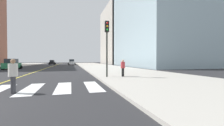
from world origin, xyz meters
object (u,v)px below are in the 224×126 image
at_px(car_white_third, 72,62).
at_px(traffic_light_near_corner, 107,38).
at_px(car_black_second, 52,62).
at_px(car_green_nearest, 12,64).
at_px(pedestrian_waiting_east, 123,67).
at_px(pedestrian_crossing, 13,74).

distance_m(car_white_third, traffic_light_near_corner, 43.20).
bearing_deg(car_black_second, car_green_nearest, -93.73).
height_order(car_green_nearest, pedestrian_waiting_east, car_green_nearest).
height_order(car_white_third, pedestrian_waiting_east, car_white_third).
height_order(car_green_nearest, car_black_second, car_green_nearest).
distance_m(car_black_second, car_white_third, 8.65).
height_order(traffic_light_near_corner, pedestrian_waiting_east, traffic_light_near_corner).
bearing_deg(car_white_third, car_black_second, -34.78).
bearing_deg(car_black_second, car_white_third, -31.28).
bearing_deg(pedestrian_waiting_east, car_black_second, -124.43).
height_order(pedestrian_crossing, pedestrian_waiting_east, pedestrian_crossing).
relative_size(car_white_third, pedestrian_crossing, 2.56).
bearing_deg(car_black_second, pedestrian_crossing, -82.85).
bearing_deg(pedestrian_crossing, traffic_light_near_corner, 120.90).
bearing_deg(car_green_nearest, pedestrian_waiting_east, -50.48).
xyz_separation_m(car_black_second, pedestrian_crossing, (4.09, -52.59, 0.17)).
bearing_deg(pedestrian_crossing, car_green_nearest, -168.80).
xyz_separation_m(pedestrian_crossing, pedestrian_waiting_east, (7.56, 4.72, 0.06)).
distance_m(car_black_second, pedestrian_waiting_east, 49.27).
distance_m(car_green_nearest, car_white_third, 27.55).
height_order(car_black_second, car_white_third, car_white_third).
xyz_separation_m(car_green_nearest, car_black_second, (3.41, 30.27, -0.10)).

